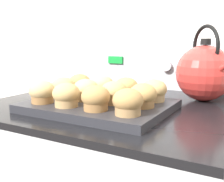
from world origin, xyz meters
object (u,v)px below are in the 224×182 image
(muffin_pan, at_px, (99,106))
(muffin_r0_c1, at_px, (66,95))
(muffin_r2_c3, at_px, (154,91))
(muffin_r1_c3, at_px, (143,96))
(muffin_r2_c0, at_px, (80,84))
(muffin_r1_c1, at_px, (86,90))
(muffin_r1_c2, at_px, (114,93))
(tea_kettle, at_px, (204,72))
(muffin_r0_c0, at_px, (42,92))
(muffin_r2_c1, at_px, (102,86))
(muffin_r0_c3, at_px, (128,103))
(muffin_r1_c0, at_px, (64,88))
(muffin_r2_c2, at_px, (126,88))
(muffin_r0_c2, at_px, (96,99))

(muffin_pan, bearing_deg, muffin_r0_c1, -117.08)
(muffin_pan, distance_m, muffin_r2_c3, 0.16)
(muffin_r1_c3, bearing_deg, muffin_r2_c0, 161.81)
(muffin_r1_c1, relative_size, muffin_r1_c2, 1.00)
(muffin_r0_c1, distance_m, muffin_r1_c2, 0.13)
(muffin_r2_c0, bearing_deg, muffin_r1_c1, -46.02)
(muffin_r2_c3, distance_m, tea_kettle, 0.21)
(muffin_r1_c3, distance_m, muffin_r2_c0, 0.27)
(muffin_r1_c2, xyz_separation_m, tea_kettle, (0.18, 0.26, 0.04))
(muffin_r0_c1, bearing_deg, muffin_r1_c2, 44.33)
(muffin_r0_c0, xyz_separation_m, muffin_r2_c1, (0.09, 0.17, 0.00))
(muffin_r2_c0, bearing_deg, muffin_r1_c3, -18.19)
(muffin_r2_c0, relative_size, tea_kettle, 0.30)
(muffin_r2_c0, bearing_deg, tea_kettle, 26.42)
(muffin_r0_c0, height_order, muffin_r0_c3, same)
(muffin_pan, distance_m, tea_kettle, 0.36)
(muffin_r0_c3, height_order, muffin_r1_c0, same)
(muffin_r1_c2, relative_size, muffin_r2_c0, 1.00)
(muffin_r1_c0, relative_size, muffin_r2_c2, 1.00)
(muffin_r2_c0, relative_size, muffin_r2_c2, 1.00)
(muffin_r0_c1, distance_m, muffin_r2_c3, 0.24)
(muffin_r2_c1, xyz_separation_m, muffin_r2_c3, (0.17, -0.00, 0.00))
(muffin_pan, height_order, muffin_r1_c3, muffin_r1_c3)
(muffin_r0_c0, xyz_separation_m, muffin_r0_c1, (0.09, -0.00, 0.00))
(muffin_r1_c3, height_order, muffin_r2_c3, same)
(muffin_r1_c0, height_order, tea_kettle, tea_kettle)
(muffin_r1_c3, bearing_deg, muffin_r1_c2, -178.04)
(muffin_r0_c2, relative_size, muffin_r1_c2, 1.00)
(muffin_r0_c0, bearing_deg, muffin_r1_c2, 25.91)
(muffin_r0_c2, distance_m, tea_kettle, 0.40)
(muffin_r0_c2, xyz_separation_m, muffin_r1_c3, (0.09, 0.09, 0.00))
(muffin_r1_c3, bearing_deg, muffin_r0_c2, -134.67)
(muffin_r1_c0, xyz_separation_m, tea_kettle, (0.35, 0.26, 0.04))
(muffin_r0_c1, xyz_separation_m, muffin_r0_c2, (0.09, 0.00, 0.00))
(muffin_r1_c3, height_order, muffin_r2_c2, same)
(muffin_r2_c2, xyz_separation_m, muffin_r2_c3, (0.09, 0.00, 0.00))
(muffin_r1_c2, height_order, muffin_r2_c1, same)
(muffin_r0_c2, height_order, tea_kettle, tea_kettle)
(muffin_r2_c3, height_order, tea_kettle, tea_kettle)
(muffin_r0_c2, distance_m, muffin_r0_c3, 0.09)
(muffin_r0_c2, distance_m, muffin_r1_c2, 0.08)
(muffin_r1_c1, bearing_deg, muffin_r2_c0, 133.98)
(muffin_r0_c2, height_order, muffin_r1_c1, same)
(muffin_r0_c1, distance_m, muffin_r2_c1, 0.18)
(muffin_r0_c1, xyz_separation_m, muffin_r1_c3, (0.17, 0.09, 0.00))
(muffin_r0_c0, height_order, muffin_r1_c2, same)
(muffin_r0_c0, distance_m, muffin_r0_c3, 0.26)
(muffin_r2_c1, xyz_separation_m, muffin_r2_c2, (0.08, -0.00, 0.00))
(muffin_r1_c0, relative_size, muffin_r2_c0, 1.00)
(muffin_pan, height_order, muffin_r2_c1, muffin_r2_c1)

